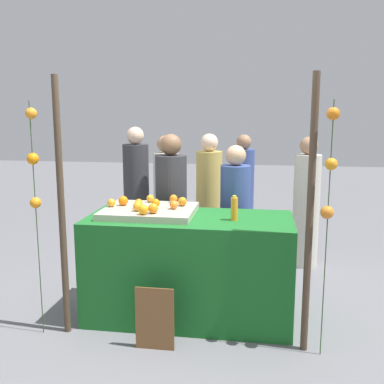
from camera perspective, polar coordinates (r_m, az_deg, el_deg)
The scene contains 28 objects.
ground_plane at distance 4.34m, azimuth -0.31°, elevation -15.40°, with size 24.00×24.00×0.00m, color slate.
stall_counter at distance 4.16m, azimuth -0.32°, elevation -9.52°, with size 1.83×0.83×0.94m, color #196023.
orange_tray at distance 4.13m, azimuth -5.42°, elevation -2.43°, with size 0.82×0.68×0.06m, color #B2AD99.
orange_0 at distance 4.26m, azimuth -8.73°, elevation -1.10°, with size 0.09×0.09×0.09m, color orange.
orange_1 at distance 4.15m, azimuth -4.63°, elevation -1.41°, with size 0.08×0.08×0.08m, color orange.
orange_2 at distance 4.22m, azimuth -10.20°, elevation -1.35°, with size 0.07×0.07×0.07m, color orange.
orange_3 at distance 4.38m, azimuth -5.32°, elevation -0.83°, with size 0.07×0.07×0.07m, color orange.
orange_4 at distance 4.19m, azimuth -1.23°, elevation -1.21°, with size 0.08×0.08×0.08m, color orange.
orange_5 at distance 4.06m, azimuth -2.33°, elevation -1.65°, with size 0.08×0.08×0.08m, color orange.
orange_6 at distance 3.86m, azimuth -6.21°, elevation -2.24°, with size 0.09×0.09×0.09m, color orange.
orange_7 at distance 4.19m, azimuth -6.78°, elevation -1.35°, with size 0.07×0.07×0.07m, color orange.
orange_8 at distance 4.35m, azimuth -2.36°, elevation -0.83°, with size 0.08×0.08×0.08m, color orange.
orange_9 at distance 4.00m, azimuth -6.94°, elevation -1.85°, with size 0.08×0.08×0.08m, color orange.
orange_10 at distance 4.10m, azimuth -6.85°, elevation -1.58°, with size 0.08×0.08×0.08m, color orange.
orange_11 at distance 3.90m, azimuth -4.95°, elevation -2.09°, with size 0.09×0.09×0.09m, color orange.
juice_bottle at distance 3.90m, azimuth 5.40°, elevation -2.12°, with size 0.06×0.06×0.22m.
chalkboard_sign at distance 3.71m, azimuth -4.73°, elevation -15.79°, with size 0.31×0.03×0.53m.
vendor_left at distance 4.79m, azimuth -2.63°, elevation -3.19°, with size 0.33×0.33×1.65m.
vendor_right at distance 4.72m, azimuth 5.43°, elevation -4.05°, with size 0.31×0.31×1.54m.
crowd_person_0 at distance 5.72m, azimuth -3.28°, elevation -1.27°, with size 0.32×0.32×1.58m.
crowd_person_1 at distance 5.98m, azimuth -7.06°, elevation -0.40°, with size 0.34×0.34×1.68m.
crowd_person_2 at distance 5.61m, azimuth 14.29°, elevation -1.82°, with size 0.32×0.32×1.58m.
crowd_person_3 at distance 5.62m, azimuth 2.16°, elevation -1.35°, with size 0.32×0.32×1.61m.
crowd_person_4 at distance 6.52m, azimuth 6.49°, elevation -0.03°, with size 0.31×0.31×1.55m.
canopy_post_left at distance 3.86m, azimuth -16.24°, elevation -2.10°, with size 0.06×0.06×2.16m, color #473828.
canopy_post_right at distance 3.52m, azimuth 14.72°, elevation -3.18°, with size 0.06×0.06×2.16m, color #473828.
garland_strand_left at distance 3.83m, azimuth -19.50°, elevation 3.63°, with size 0.10×0.10×1.96m.
garland_strand_right at distance 3.41m, azimuth 17.13°, elevation 2.71°, with size 0.10×0.11×1.96m.
Camera 1 is at (0.62, -3.86, 1.88)m, focal length 42.00 mm.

